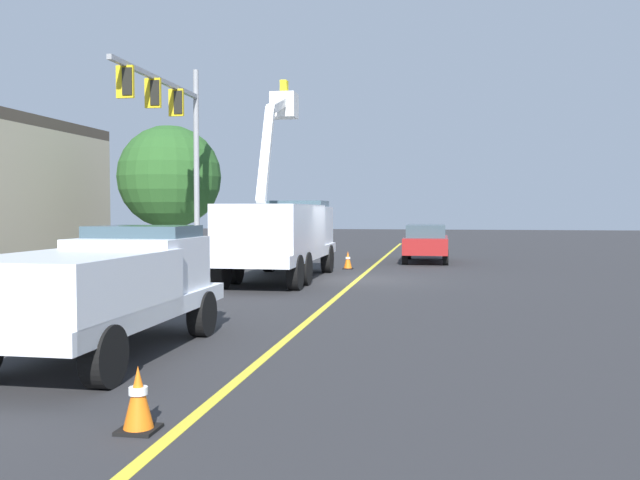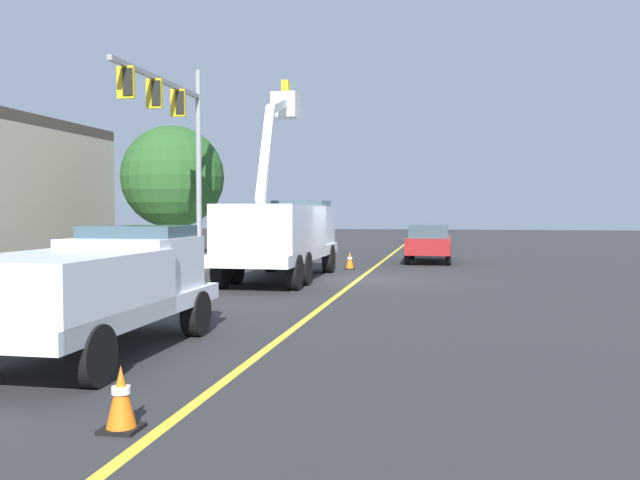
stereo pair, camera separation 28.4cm
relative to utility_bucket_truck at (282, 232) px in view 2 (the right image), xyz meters
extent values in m
plane|color=#2D2D30|center=(0.37, -2.57, -1.62)|extent=(120.00, 120.00, 0.00)
cube|color=#9E9E99|center=(0.42, 5.33, -1.56)|extent=(60.02, 4.02, 0.12)
cube|color=yellow|center=(0.37, -2.57, -1.61)|extent=(50.00, 0.51, 0.01)
cube|color=white|center=(-0.21, -0.01, -0.72)|extent=(8.22, 2.56, 0.36)
cube|color=white|center=(2.41, -0.02, 0.05)|extent=(2.64, 2.37, 1.60)
cube|color=#384C56|center=(2.61, -0.03, 0.75)|extent=(1.82, 2.11, 0.64)
cube|color=white|center=(-1.20, 0.00, 0.00)|extent=(5.27, 2.54, 1.80)
cube|color=white|center=(-1.82, 0.07, 2.46)|extent=(1.98, 0.42, 3.16)
cube|color=white|center=(0.50, 0.23, 4.33)|extent=(3.01, 0.49, 0.98)
cube|color=white|center=(1.97, 0.34, 4.54)|extent=(0.90, 0.90, 0.90)
cube|color=yellow|center=(1.97, 0.34, 5.14)|extent=(0.36, 0.24, 0.60)
cylinder|color=black|center=(2.67, 1.10, -1.10)|extent=(1.04, 0.35, 1.04)
cylinder|color=black|center=(2.65, -1.15, -1.10)|extent=(1.04, 0.35, 1.04)
cylinder|color=black|center=(-1.68, 1.13, -1.10)|extent=(1.04, 0.35, 1.04)
cylinder|color=black|center=(-1.70, -1.12, -1.10)|extent=(1.04, 0.35, 1.04)
cylinder|color=black|center=(-2.99, 1.14, -1.10)|extent=(1.04, 0.35, 1.04)
cylinder|color=black|center=(-3.01, -1.11, -1.10)|extent=(1.04, 0.35, 1.04)
cube|color=white|center=(-12.18, 0.08, -0.87)|extent=(5.61, 2.14, 0.30)
cube|color=white|center=(-10.95, 0.07, -0.32)|extent=(2.03, 1.95, 1.10)
cube|color=#384C56|center=(-10.75, 0.07, 0.16)|extent=(1.36, 1.77, 0.56)
cube|color=white|center=(-13.19, 0.09, -0.47)|extent=(3.37, 2.12, 1.10)
cylinder|color=black|center=(-10.33, 1.01, -1.20)|extent=(0.84, 0.31, 0.84)
cylinder|color=black|center=(-10.34, -0.88, -1.20)|extent=(0.84, 0.31, 0.84)
cylinder|color=black|center=(-14.04, -0.85, -1.20)|extent=(0.84, 0.31, 0.84)
cube|color=maroon|center=(8.46, -4.73, -0.83)|extent=(4.81, 1.93, 0.70)
cube|color=#384C56|center=(8.61, -4.73, -0.23)|extent=(3.47, 1.70, 0.60)
cylinder|color=black|center=(6.82, -5.57, -1.28)|extent=(0.68, 0.24, 0.68)
cylinder|color=black|center=(6.83, -3.86, -1.28)|extent=(0.68, 0.24, 0.68)
cylinder|color=black|center=(10.09, -5.59, -1.28)|extent=(0.68, 0.24, 0.68)
cylinder|color=black|center=(10.10, -3.88, -1.28)|extent=(0.68, 0.24, 0.68)
cube|color=black|center=(-15.60, -2.05, -1.60)|extent=(0.40, 0.40, 0.04)
cone|color=orange|center=(-15.60, -2.05, -1.25)|extent=(0.32, 0.32, 0.66)
cylinder|color=white|center=(-15.60, -2.05, -1.18)|extent=(0.20, 0.20, 0.08)
cube|color=black|center=(4.26, -1.72, -1.60)|extent=(0.40, 0.40, 0.04)
cone|color=orange|center=(4.26, -1.72, -1.24)|extent=(0.32, 0.32, 0.67)
cylinder|color=white|center=(4.26, -1.72, -1.17)|extent=(0.20, 0.20, 0.08)
cylinder|color=gray|center=(3.63, 4.31, 2.34)|extent=(0.22, 0.22, 7.91)
cube|color=gray|center=(0.04, 4.34, 5.24)|extent=(7.16, 0.21, 0.16)
cube|color=gold|center=(1.58, 4.33, 4.69)|extent=(0.12, 0.56, 1.00)
cube|color=black|center=(1.58, 4.23, 4.69)|extent=(0.20, 0.32, 0.84)
cube|color=gold|center=(-0.47, 4.34, 4.69)|extent=(0.12, 0.56, 1.00)
cube|color=black|center=(-0.47, 4.24, 4.69)|extent=(0.20, 0.32, 0.84)
cube|color=gold|center=(-2.51, 4.36, 4.69)|extent=(0.12, 0.56, 1.00)
cube|color=black|center=(-2.51, 4.26, 4.69)|extent=(0.20, 0.32, 0.84)
cylinder|color=brown|center=(7.02, 6.85, -0.51)|extent=(0.32, 0.32, 2.22)
sphere|color=#285623|center=(7.02, 6.85, 2.24)|extent=(4.68, 4.68, 4.68)
camera|label=1|loc=(-22.21, -5.14, 0.72)|focal=37.86mm
camera|label=2|loc=(-22.16, -5.41, 0.72)|focal=37.86mm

